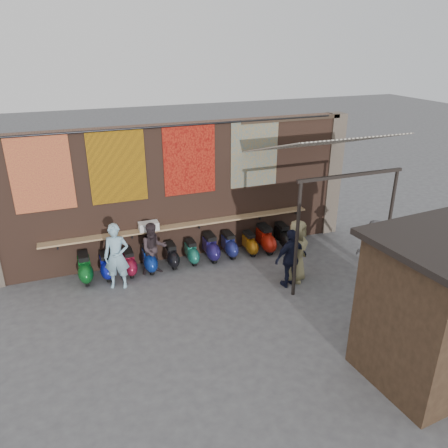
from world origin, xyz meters
The scene contains 34 objects.
ground centered at (0.00, 0.00, 0.00)m, with size 70.00×70.00×0.00m, color #474749.
brick_wall centered at (0.00, 2.70, 2.00)m, with size 10.00×0.40×4.00m, color brown.
pier_right centered at (5.20, 2.70, 2.00)m, with size 0.50×0.50×4.00m, color #4C4238.
eating_counter centered at (0.00, 2.33, 1.10)m, with size 8.00×0.32×0.05m, color #9E7A51.
shelf_box centered at (-1.02, 2.30, 1.24)m, with size 0.56×0.31×0.23m, color white.
tapestry_redgold centered at (-3.60, 2.48, 3.00)m, with size 1.50×0.02×2.00m, color maroon.
tapestry_sun centered at (-1.70, 2.48, 3.00)m, with size 1.50×0.02×2.00m, color orange.
tapestry_orange centered at (0.30, 2.48, 3.00)m, with size 1.50×0.02×2.00m, color #B82C17.
tapestry_multi centered at (2.30, 2.48, 3.00)m, with size 1.50×0.02×2.00m, color #256488.
hang_rail centered at (0.00, 2.47, 3.98)m, with size 0.06×0.06×9.50m, color black.
scooter_stool_0 centered at (-2.89, 2.02, 0.39)m, with size 0.37×0.83×0.79m, color #0C561C, non-canonical shape.
scooter_stool_1 centered at (-2.32, 2.02, 0.35)m, with size 0.33×0.74×0.71m, color #0D1495, non-canonical shape.
scooter_stool_2 centered at (-1.69, 1.99, 0.35)m, with size 0.33×0.74×0.70m, color maroon, non-canonical shape.
scooter_stool_3 centered at (-1.13, 1.99, 0.37)m, with size 0.35×0.78×0.74m, color navy, non-canonical shape.
scooter_stool_4 centered at (-0.46, 2.03, 0.34)m, with size 0.32×0.72×0.68m, color black, non-canonical shape.
scooter_stool_5 centered at (0.14, 2.04, 0.34)m, with size 0.32×0.71×0.67m, color #1A6856, non-canonical shape.
scooter_stool_6 centered at (0.74, 2.03, 0.39)m, with size 0.37×0.83×0.78m, color #1C144E, non-canonical shape.
scooter_stool_7 centered at (1.34, 2.05, 0.37)m, with size 0.35×0.77×0.73m, color navy, non-canonical shape.
scooter_stool_8 centered at (1.99, 1.97, 0.34)m, with size 0.32×0.71×0.68m, color #90530D, non-canonical shape.
scooter_stool_9 centered at (2.51, 1.95, 0.41)m, with size 0.39×0.87×0.83m, color #9B170B, non-canonical shape.
scooter_stool_10 centered at (3.17, 2.05, 0.37)m, with size 0.35×0.79×0.75m, color black, non-canonical shape.
diner_left centered at (-2.07, 1.40, 0.90)m, with size 0.66×0.43×1.81m, color #8AB5C9.
diner_right centered at (-1.02, 1.79, 0.76)m, with size 0.74×0.58×1.52m, color #32272A.
shopper_navy centered at (2.23, -0.16, 0.82)m, with size 0.96×0.40×1.64m, color black.
shopper_grey centered at (4.90, -0.14, 0.75)m, with size 0.96×0.55×1.49m, color #555459.
shopper_tan centered at (2.52, 0.06, 0.88)m, with size 0.86×0.56×1.76m, color #888057.
market_stall centered at (3.28, -4.07, 1.42)m, with size 2.62×1.97×2.84m, color black.
stall_sign centered at (3.20, -3.07, 2.06)m, with size 1.20×0.04×0.50m, color gold.
stall_shelf centered at (3.20, -3.07, 1.04)m, with size 2.18×0.10×0.06m, color #473321.
awning_canvas centered at (3.50, 0.90, 3.55)m, with size 3.20×3.40×0.03m, color beige.
awning_ledger centered at (3.50, 2.49, 3.95)m, with size 3.30×0.08×0.12m, color #33261C.
awning_header centered at (3.50, -0.60, 3.08)m, with size 3.00×0.08×0.08m, color black.
awning_post_left centered at (2.10, -0.60, 1.55)m, with size 0.09×0.09×3.10m, color black.
awning_post_right centered at (4.90, -0.60, 1.55)m, with size 0.09×0.09×3.10m, color black.
Camera 1 is at (-3.02, -9.10, 6.14)m, focal length 35.00 mm.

